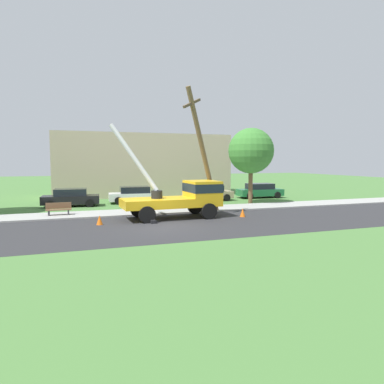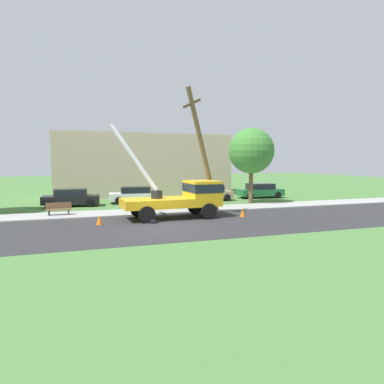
{
  "view_description": "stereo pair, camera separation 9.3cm",
  "coord_description": "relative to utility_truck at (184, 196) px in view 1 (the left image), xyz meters",
  "views": [
    {
      "loc": [
        -4.88,
        -18.9,
        3.66
      ],
      "look_at": [
        2.83,
        3.22,
        1.57
      ],
      "focal_mm": 32.96,
      "sensor_mm": 36.0,
      "label": 1
    },
    {
      "loc": [
        -4.8,
        -18.93,
        3.66
      ],
      "look_at": [
        2.83,
        3.22,
        1.57
      ],
      "focal_mm": 32.96,
      "sensor_mm": 36.0,
      "label": 2
    }
  ],
  "objects": [
    {
      "name": "traffic_cone_behind",
      "position": [
        -5.35,
        -0.94,
        -1.13
      ],
      "size": [
        0.36,
        0.36,
        0.56
      ],
      "primitive_type": "cone",
      "color": "orange",
      "rests_on": "ground"
    },
    {
      "name": "leaning_utility_pole",
      "position": [
        1.66,
        0.88,
        2.91
      ],
      "size": [
        3.47,
        2.43,
        8.45
      ],
      "color": "brown",
      "rests_on": "ground"
    },
    {
      "name": "traffic_cone_curbside",
      "position": [
        2.09,
        1.02,
        -1.13
      ],
      "size": [
        0.36,
        0.36,
        0.56
      ],
      "primitive_type": "cone",
      "color": "orange",
      "rests_on": "ground"
    },
    {
      "name": "road_asphalt",
      "position": [
        -2.02,
        -2.57,
        -1.4
      ],
      "size": [
        80.0,
        8.26,
        0.01
      ],
      "primitive_type": "cube",
      "color": "#2B2B2D",
      "rests_on": "ground"
    },
    {
      "name": "ground_plane",
      "position": [
        -2.02,
        9.43,
        -1.41
      ],
      "size": [
        120.0,
        120.0,
        0.0
      ],
      "primitive_type": "plane",
      "color": "#477538"
    },
    {
      "name": "utility_truck",
      "position": [
        0.0,
        0.0,
        0.0
      ],
      "size": [
        6.84,
        3.21,
        5.98
      ],
      "color": "gold",
      "rests_on": "ground"
    },
    {
      "name": "lowrise_building_backdrop",
      "position": [
        0.49,
        15.92,
        1.79
      ],
      "size": [
        18.0,
        6.0,
        6.4
      ],
      "primitive_type": "cube",
      "color": "#C6B293",
      "rests_on": "ground"
    },
    {
      "name": "sidewalk_strip",
      "position": [
        -2.02,
        3.02,
        -1.36
      ],
      "size": [
        80.0,
        2.93,
        0.1
      ],
      "primitive_type": "cube",
      "color": "#9E9E99",
      "rests_on": "ground"
    },
    {
      "name": "parked_sedan_white",
      "position": [
        -1.59,
        8.88,
        -0.7
      ],
      "size": [
        4.51,
        2.21,
        1.42
      ],
      "color": "silver",
      "rests_on": "ground"
    },
    {
      "name": "traffic_cone_ahead",
      "position": [
        3.72,
        -1.05,
        -1.13
      ],
      "size": [
        0.36,
        0.36,
        0.56
      ],
      "primitive_type": "cone",
      "color": "orange",
      "rests_on": "ground"
    },
    {
      "name": "park_bench",
      "position": [
        -7.64,
        3.09,
        -0.95
      ],
      "size": [
        1.6,
        0.45,
        0.9
      ],
      "color": "brown",
      "rests_on": "ground"
    },
    {
      "name": "parked_sedan_black",
      "position": [
        -6.85,
        8.23,
        -0.7
      ],
      "size": [
        4.52,
        2.23,
        1.42
      ],
      "color": "black",
      "rests_on": "ground"
    },
    {
      "name": "roadside_tree_near",
      "position": [
        7.62,
        5.09,
        3.06
      ],
      "size": [
        3.83,
        3.83,
        6.4
      ],
      "color": "brown",
      "rests_on": "ground"
    },
    {
      "name": "parked_sedan_tan",
      "position": [
        5.0,
        8.24,
        -0.7
      ],
      "size": [
        4.47,
        2.14,
        1.42
      ],
      "color": "tan",
      "rests_on": "ground"
    },
    {
      "name": "parked_sedan_green",
      "position": [
        10.78,
        8.97,
        -0.7
      ],
      "size": [
        4.52,
        2.24,
        1.42
      ],
      "color": "#1E6638",
      "rests_on": "ground"
    }
  ]
}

